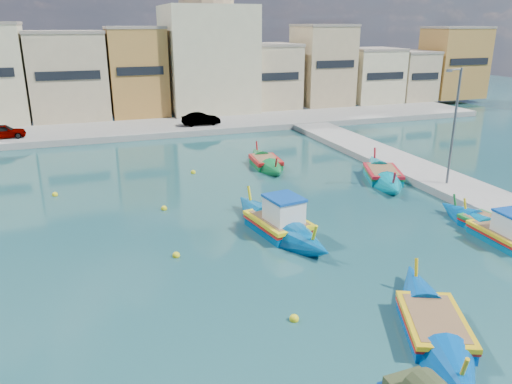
{
  "coord_description": "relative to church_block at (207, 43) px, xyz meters",
  "views": [
    {
      "loc": [
        -5.09,
        -19.57,
        10.58
      ],
      "look_at": [
        4.0,
        6.0,
        1.4
      ],
      "focal_mm": 35.0,
      "sensor_mm": 36.0,
      "label": 1
    }
  ],
  "objects": [
    {
      "name": "north_townhouses",
      "position": [
        -3.32,
        -0.64,
        -3.41
      ],
      "size": [
        83.2,
        7.87,
        10.19
      ],
      "color": "tan",
      "rests_on": "ground"
    },
    {
      "name": "quay_street_lamp",
      "position": [
        7.44,
        -34.0,
        -4.07
      ],
      "size": [
        1.18,
        0.16,
        8.0
      ],
      "color": "#595B60",
      "rests_on": "ground"
    },
    {
      "name": "mooring_buoys",
      "position": [
        -8.42,
        -33.97,
        -8.33
      ],
      "size": [
        22.39,
        20.7,
        0.36
      ],
      "color": "yellow",
      "rests_on": "ground"
    },
    {
      "name": "luzzu_turquoise_cabin",
      "position": [
        4.62,
        -41.87,
        -8.08
      ],
      "size": [
        2.16,
        8.51,
        2.71
      ],
      "color": "#006C9C",
      "rests_on": "ground"
    },
    {
      "name": "luzzu_green",
      "position": [
        -1.79,
        -24.45,
        -8.15
      ],
      "size": [
        2.53,
        7.7,
        2.39
      ],
      "color": "#0A7131",
      "rests_on": "ground"
    },
    {
      "name": "luzzu_blue_south",
      "position": [
        -3.97,
        -47.27,
        -8.14
      ],
      "size": [
        5.4,
        8.82,
        2.53
      ],
      "color": "#004EAC",
      "rests_on": "ground"
    },
    {
      "name": "ground",
      "position": [
        -10.0,
        -40.0,
        -8.41
      ],
      "size": [
        160.0,
        160.0,
        0.0
      ],
      "primitive_type": "plane",
      "color": "#153D40",
      "rests_on": "ground"
    },
    {
      "name": "parked_cars",
      "position": [
        -19.5,
        -9.5,
        -7.18
      ],
      "size": [
        32.22,
        2.58,
        1.29
      ],
      "color": "#4C1919",
      "rests_on": "north_quay"
    },
    {
      "name": "luzzu_cyan_mid",
      "position": [
        4.83,
        -30.53,
        -8.12
      ],
      "size": [
        5.34,
        9.28,
        2.7
      ],
      "color": "#008A9E",
      "rests_on": "ground"
    },
    {
      "name": "luzzu_cyan_south",
      "position": [
        5.0,
        -40.52,
        -8.17
      ],
      "size": [
        2.5,
        7.37,
        2.25
      ],
      "color": "#0057A1",
      "rests_on": "ground"
    },
    {
      "name": "luzzu_blue_cabin",
      "position": [
        -5.7,
        -36.79,
        -8.01
      ],
      "size": [
        3.67,
        9.45,
        3.26
      ],
      "color": "#005798",
      "rests_on": "ground"
    },
    {
      "name": "north_quay",
      "position": [
        -10.0,
        -8.0,
        -8.11
      ],
      "size": [
        80.0,
        8.0,
        0.6
      ],
      "primitive_type": "cube",
      "color": "gray",
      "rests_on": "ground"
    },
    {
      "name": "church_block",
      "position": [
        0.0,
        0.0,
        0.0
      ],
      "size": [
        10.0,
        10.0,
        19.1
      ],
      "color": "beige",
      "rests_on": "ground"
    }
  ]
}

